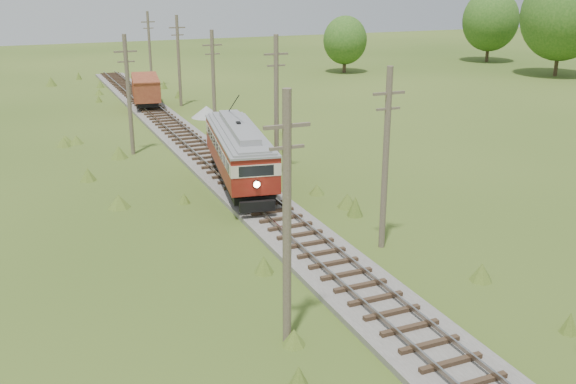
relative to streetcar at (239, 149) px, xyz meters
name	(u,v)px	position (x,y,z in m)	size (l,w,h in m)	color
railbed_main	(216,166)	(0.00, 4.85, -2.31)	(3.60, 96.00, 0.57)	#605B54
streetcar	(239,149)	(0.00, 0.00, 0.00)	(4.65, 11.76, 5.31)	black
gondola	(146,89)	(0.00, 28.06, -0.57)	(3.62, 7.93, 2.54)	black
gravel_pile	(208,112)	(4.29, 21.25, -2.00)	(2.94, 3.12, 1.07)	gray
utility_pole_r_2	(386,158)	(3.30, -11.15, 1.92)	(1.60, 0.30, 8.60)	brown
utility_pole_r_3	(276,105)	(3.20, 1.85, 2.12)	(1.60, 0.30, 9.00)	brown
utility_pole_r_4	(213,81)	(3.00, 14.85, 1.82)	(1.60, 0.30, 8.40)	brown
utility_pole_r_5	(179,60)	(3.40, 27.85, 2.07)	(1.60, 0.30, 8.90)	brown
utility_pole_r_6	(150,49)	(3.20, 40.85, 1.97)	(1.60, 0.30, 8.70)	brown
utility_pole_l_a	(287,220)	(-4.20, -17.15, 2.12)	(1.60, 0.30, 9.00)	brown
utility_pole_l_b	(129,94)	(-4.50, 10.85, 1.92)	(1.60, 0.30, 8.60)	brown
tree_right_4	(563,15)	(54.00, 28.85, 5.24)	(10.50, 10.50, 13.53)	#38281C
tree_right_5	(490,20)	(56.00, 44.85, 3.69)	(8.40, 8.40, 10.82)	#38281C
tree_mid_b	(345,40)	(30.00, 42.85, 1.83)	(5.88, 5.88, 7.57)	#38281C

